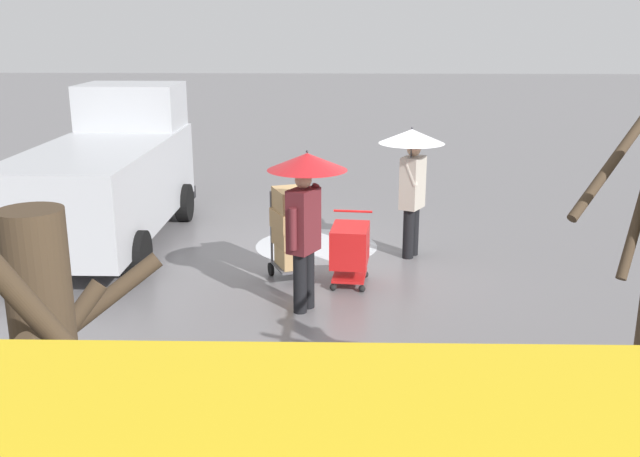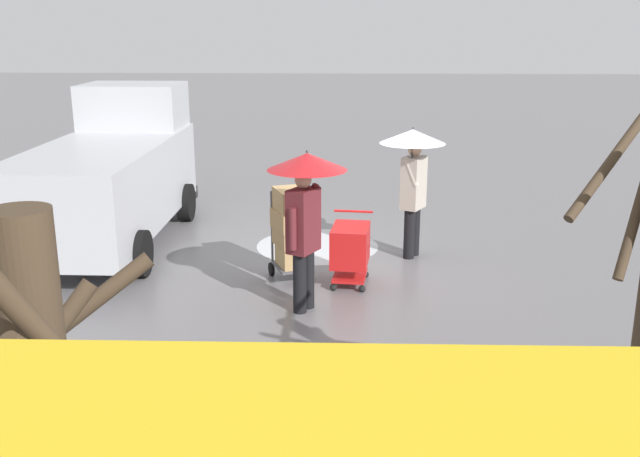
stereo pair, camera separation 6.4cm
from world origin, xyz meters
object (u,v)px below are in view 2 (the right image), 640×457
Objects in this scene: pedestrian_pink_side at (305,194)px; hand_dolly_boxes at (292,227)px; shopping_cart_vendor at (350,247)px; cargo_van_parked_right at (110,175)px; pedestrian_black_side at (413,162)px.

hand_dolly_boxes is at bearing -76.32° from pedestrian_pink_side.
pedestrian_pink_side is (0.59, 0.96, 1.02)m from shopping_cart_vendor.
hand_dolly_boxes is (-3.29, 1.94, -0.36)m from cargo_van_parked_right.
pedestrian_black_side reaches higher than shopping_cart_vendor.
hand_dolly_boxes is 2.30m from pedestrian_black_side.
pedestrian_pink_side is 2.75m from pedestrian_black_side.
cargo_van_parked_right reaches higher than shopping_cart_vendor.
pedestrian_pink_side is (-3.56, 3.05, 0.41)m from cargo_van_parked_right.
pedestrian_pink_side is 1.00× the size of pedestrian_black_side.
cargo_van_parked_right is 5.25× the size of shopping_cart_vendor.
hand_dolly_boxes is at bearing 31.84° from pedestrian_black_side.
pedestrian_black_side is (-5.14, 0.79, 0.41)m from cargo_van_parked_right.
pedestrian_pink_side and pedestrian_black_side have the same top height.
cargo_van_parked_right is 4.69m from shopping_cart_vendor.
shopping_cart_vendor is 0.47× the size of pedestrian_black_side.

